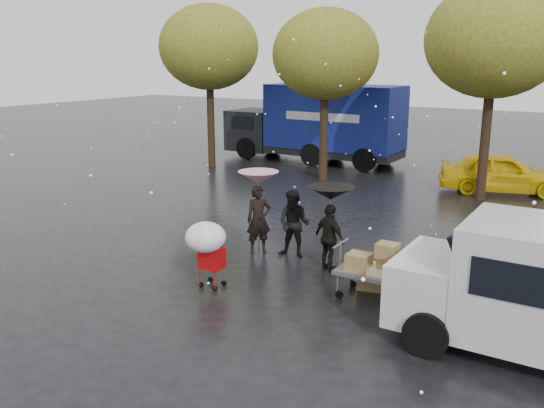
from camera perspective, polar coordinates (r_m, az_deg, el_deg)
The scene contains 13 objects.
ground at distance 12.80m, azimuth -1.40°, elevation -7.26°, with size 90.00×90.00×0.00m, color black.
person_pink at distance 14.12m, azimuth -1.32°, elevation -1.54°, with size 0.62×0.40×1.69m, color black.
person_middle at distance 13.82m, azimuth 2.20°, elevation -1.99°, with size 0.80×0.62×1.65m, color black.
person_black at distance 13.00m, azimuth 5.74°, elevation -3.34°, with size 0.91×0.38×1.55m, color black.
umbrella_pink at distance 13.87m, azimuth -1.35°, elevation 2.62°, with size 0.99×0.99×2.05m.
umbrella_black at distance 12.72m, azimuth 5.85°, elevation 1.07°, with size 1.05×1.05×1.96m.
vendor_cart at distance 11.57m, azimuth 10.51°, elevation -6.06°, with size 1.52×0.80×1.27m.
shopping_cart at distance 11.88m, azimuth -6.49°, elevation -3.64°, with size 0.84×0.84×1.46m.
blue_truck at distance 26.59m, azimuth 4.55°, elevation 7.98°, with size 8.30×2.60×3.50m.
box_ground_near at distance 12.29m, azimuth 9.91°, elevation -7.18°, with size 0.55×0.44×0.49m, color olive.
box_ground_far at distance 12.77m, azimuth 14.83°, elevation -7.00°, with size 0.43×0.34×0.34m, color olive.
yellow_taxi at distance 21.99m, azimuth 21.78°, elevation 2.91°, with size 1.71×4.25×1.45m, color yellow.
tree_row at distance 21.13m, azimuth 12.97°, elevation 14.88°, with size 21.60×4.40×7.12m.
Camera 1 is at (6.55, -9.93, 4.73)m, focal length 38.00 mm.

